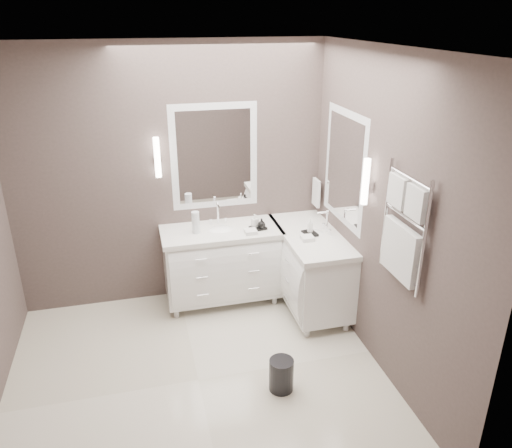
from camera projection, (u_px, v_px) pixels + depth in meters
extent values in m
cube|color=beige|center=(198.00, 380.00, 4.30)|extent=(3.20, 3.00, 0.01)
cube|color=white|center=(179.00, 48.00, 3.24)|extent=(3.20, 3.00, 0.01)
cube|color=#4B3F3C|center=(171.00, 178.00, 5.11)|extent=(3.20, 0.01, 2.70)
cube|color=#4B3F3C|center=(230.00, 363.00, 2.43)|extent=(3.20, 0.01, 2.70)
cube|color=#4B3F3C|center=(384.00, 218.00, 4.13)|extent=(0.01, 3.00, 2.70)
cube|color=white|center=(222.00, 263.00, 5.31)|extent=(1.20, 0.55, 0.70)
cube|color=white|center=(221.00, 231.00, 5.17)|extent=(1.24, 0.59, 0.05)
ellipsoid|color=white|center=(221.00, 233.00, 5.17)|extent=(0.36, 0.28, 0.12)
cylinder|color=white|center=(218.00, 214.00, 5.26)|extent=(0.02, 0.02, 0.22)
cube|color=white|center=(310.00, 268.00, 5.22)|extent=(0.55, 1.20, 0.70)
cube|color=white|center=(311.00, 235.00, 5.08)|extent=(0.59, 1.24, 0.05)
ellipsoid|color=white|center=(311.00, 237.00, 5.08)|extent=(0.36, 0.28, 0.12)
cylinder|color=white|center=(327.00, 222.00, 5.06)|extent=(0.02, 0.02, 0.22)
cube|color=white|center=(214.00, 157.00, 5.12)|extent=(0.90, 0.02, 1.10)
cube|color=white|center=(214.00, 157.00, 5.12)|extent=(0.77, 0.02, 0.96)
cube|color=white|center=(344.00, 168.00, 4.76)|extent=(0.02, 0.90, 1.10)
cube|color=white|center=(344.00, 168.00, 4.76)|extent=(0.02, 0.90, 0.96)
cube|color=white|center=(158.00, 162.00, 4.93)|extent=(0.05, 0.05, 0.10)
cylinder|color=white|center=(157.00, 157.00, 4.91)|extent=(0.06, 0.06, 0.40)
cube|color=white|center=(365.00, 187.00, 4.23)|extent=(0.05, 0.05, 0.10)
cylinder|color=white|center=(366.00, 182.00, 4.21)|extent=(0.06, 0.06, 0.40)
cylinder|color=white|center=(318.00, 180.00, 5.37)|extent=(0.02, 0.22, 0.02)
cube|color=white|center=(316.00, 193.00, 5.42)|extent=(0.03, 0.17, 0.30)
cylinder|color=white|center=(424.00, 241.00, 3.48)|extent=(0.03, 0.03, 0.90)
cylinder|color=white|center=(387.00, 213.00, 3.97)|extent=(0.03, 0.03, 0.90)
cube|color=white|center=(417.00, 203.00, 3.52)|extent=(0.06, 0.22, 0.24)
cube|color=white|center=(398.00, 191.00, 3.75)|extent=(0.06, 0.22, 0.24)
cube|color=white|center=(400.00, 251.00, 3.80)|extent=(0.06, 0.46, 0.42)
cylinder|color=black|center=(281.00, 375.00, 4.14)|extent=(0.25, 0.25, 0.29)
cube|color=black|center=(258.00, 228.00, 5.16)|extent=(0.18, 0.15, 0.02)
cube|color=black|center=(310.00, 233.00, 5.03)|extent=(0.14, 0.18, 0.02)
cylinder|color=silver|center=(196.00, 222.00, 5.03)|extent=(0.09, 0.09, 0.23)
imported|color=white|center=(255.00, 221.00, 5.14)|extent=(0.08, 0.08, 0.13)
imported|color=black|center=(262.00, 223.00, 5.11)|extent=(0.09, 0.09, 0.10)
imported|color=white|center=(310.00, 226.00, 5.00)|extent=(0.07, 0.07, 0.15)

